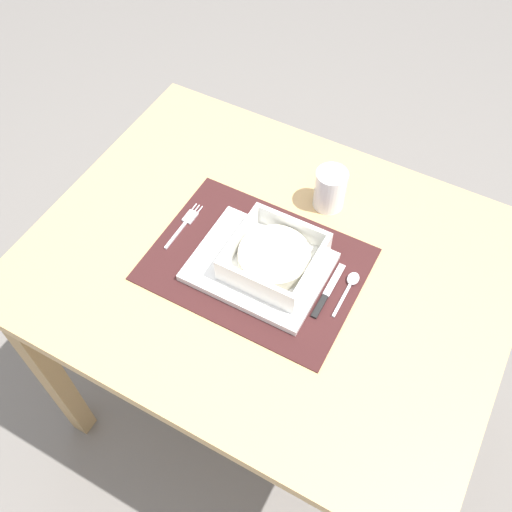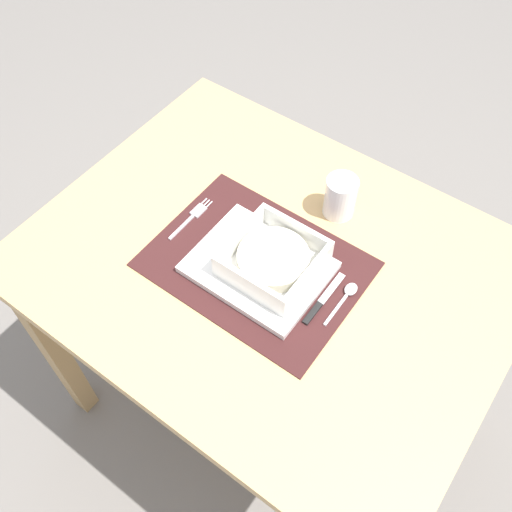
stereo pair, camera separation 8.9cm
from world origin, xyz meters
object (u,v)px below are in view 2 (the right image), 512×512
(spoon, at_px, (348,293))
(drinking_glass, at_px, (340,198))
(porridge_bowl, at_px, (273,260))
(dining_table, at_px, (269,288))
(fork, at_px, (193,216))
(butter_knife, at_px, (322,301))

(spoon, xyz_separation_m, drinking_glass, (-0.13, 0.18, 0.04))
(porridge_bowl, distance_m, drinking_glass, 0.22)
(dining_table, bearing_deg, fork, -179.22)
(dining_table, height_order, porridge_bowl, porridge_bowl)
(porridge_bowl, bearing_deg, fork, 176.07)
(porridge_bowl, relative_size, butter_knife, 1.23)
(dining_table, relative_size, fork, 7.25)
(spoon, bearing_deg, drinking_glass, 126.15)
(porridge_bowl, distance_m, spoon, 0.16)
(dining_table, xyz_separation_m, fork, (-0.20, -0.00, 0.11))
(fork, relative_size, drinking_glass, 1.41)
(fork, relative_size, butter_knife, 0.97)
(dining_table, distance_m, porridge_bowl, 0.15)
(spoon, xyz_separation_m, butter_knife, (-0.03, -0.05, -0.00))
(dining_table, xyz_separation_m, drinking_glass, (0.04, 0.20, 0.15))
(dining_table, distance_m, fork, 0.23)
(dining_table, relative_size, butter_knife, 7.03)
(porridge_bowl, xyz_separation_m, fork, (-0.22, 0.02, -0.04))
(dining_table, xyz_separation_m, spoon, (0.17, 0.02, 0.11))
(fork, bearing_deg, drinking_glass, 39.13)
(spoon, relative_size, drinking_glass, 1.19)
(butter_knife, bearing_deg, fork, 178.55)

